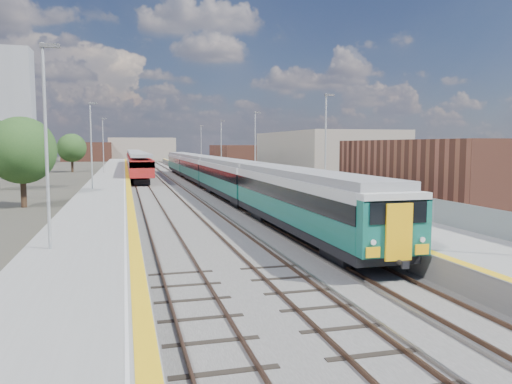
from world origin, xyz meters
name	(u,v)px	position (x,y,z in m)	size (l,w,h in m)	color
ground	(187,184)	(0.00, 50.00, 0.00)	(320.00, 320.00, 0.00)	#47443A
ballast_bed	(167,183)	(-2.25, 52.50, 0.03)	(10.50, 155.00, 0.06)	#565451
tracks	(171,181)	(-1.65, 54.18, 0.11)	(8.96, 160.00, 0.17)	#4C3323
platform_right	(225,178)	(5.28, 52.49, 0.54)	(4.70, 155.00, 8.52)	slate
platform_left	(111,180)	(-9.05, 52.49, 0.52)	(4.30, 155.00, 8.52)	slate
buildings	(85,124)	(-18.12, 138.60, 10.70)	(72.00, 185.50, 40.00)	brown
green_train	(211,171)	(1.50, 40.95, 2.09)	(2.70, 75.13, 2.97)	black
red_train	(136,161)	(-5.50, 75.77, 2.15)	(2.88, 58.32, 3.63)	black
tree_a	(22,150)	(-15.10, 30.36, 4.43)	(5.19, 5.19, 7.04)	#382619
tree_c	(72,148)	(-16.45, 82.75, 4.31)	(5.05, 5.05, 6.84)	#382619
tree_d	(299,148)	(21.27, 68.63, 4.38)	(5.13, 5.13, 6.95)	#382619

